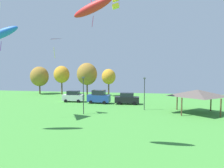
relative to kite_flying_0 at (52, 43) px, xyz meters
name	(u,v)px	position (x,y,z in m)	size (l,w,h in m)	color
kite_flying_0	(52,43)	(0.00, 0.00, 0.00)	(1.77, 1.38, 2.26)	purple
kite_flying_1	(116,2)	(8.92, 1.67, 5.72)	(1.19, 1.11, 1.78)	yellow
kite_flying_3	(0,34)	(-1.74, -8.05, -0.06)	(4.08, 1.56, 2.87)	blue
kite_flying_8	(93,8)	(9.00, -11.03, 1.19)	(3.58, 1.17, 2.46)	red
parked_car_leftmost	(73,96)	(-1.41, 11.89, -9.20)	(4.36, 2.18, 2.32)	silver
parked_car_second_from_left	(99,97)	(4.15, 11.03, -9.07)	(4.51, 2.17, 2.62)	#234299
parked_car_third_from_left	(127,98)	(9.72, 11.04, -9.24)	(4.67, 2.14, 2.21)	black
park_pavilion	(197,93)	(20.96, 4.78, -7.27)	(6.73, 5.57, 3.60)	brown
light_post_0	(144,91)	(13.05, 6.02, -7.29)	(0.36, 0.20, 5.33)	#2D2D33
light_post_1	(83,93)	(4.19, 1.22, -7.17)	(0.36, 0.20, 5.57)	#2D2D33
treeline_tree_0	(40,76)	(-15.47, 23.53, -5.55)	(4.89, 4.89, 7.49)	brown
treeline_tree_1	(62,75)	(-8.97, 23.37, -4.99)	(4.15, 4.15, 7.66)	brown
treeline_tree_2	(87,74)	(-1.72, 22.69, -4.83)	(5.18, 5.18, 8.38)	brown
treeline_tree_3	(109,77)	(4.03, 22.29, -5.48)	(3.49, 3.49, 6.82)	brown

